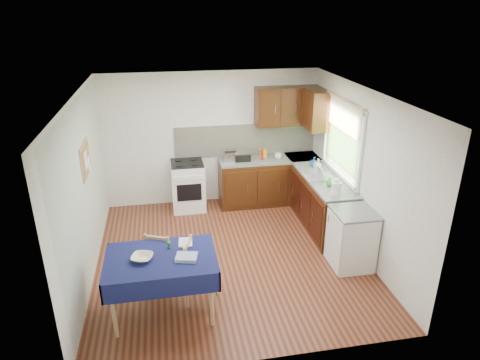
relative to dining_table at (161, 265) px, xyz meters
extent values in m
plane|color=#492113|center=(1.02, 1.11, -0.70)|extent=(4.20, 4.20, 0.00)
cube|color=white|center=(1.02, 1.11, 1.80)|extent=(4.00, 4.20, 0.02)
cube|color=silver|center=(1.02, 3.21, 0.55)|extent=(4.00, 0.02, 2.50)
cube|color=silver|center=(1.02, -0.99, 0.55)|extent=(4.00, 0.02, 2.50)
cube|color=silver|center=(-0.98, 1.11, 0.55)|extent=(0.02, 4.20, 2.50)
cube|color=silver|center=(3.02, 1.11, 0.55)|extent=(0.02, 4.20, 2.50)
cube|color=#321C08|center=(2.07, 2.91, -0.27)|extent=(1.90, 0.60, 0.86)
cube|color=#321C08|center=(2.72, 1.76, -0.27)|extent=(0.60, 1.70, 0.86)
cube|color=slate|center=(2.07, 2.91, 0.18)|extent=(1.90, 0.60, 0.04)
cube|color=slate|center=(2.72, 1.76, 0.18)|extent=(0.60, 1.70, 0.04)
cube|color=slate|center=(2.72, 2.91, 0.18)|extent=(0.60, 0.60, 0.04)
cube|color=beige|center=(1.67, 3.19, 0.50)|extent=(2.70, 0.02, 0.60)
cube|color=#321C08|center=(2.42, 3.03, 1.15)|extent=(1.20, 0.35, 0.70)
cube|color=#321C08|center=(2.84, 2.61, 1.15)|extent=(0.35, 0.50, 0.70)
cube|color=white|center=(0.52, 2.91, -0.25)|extent=(0.60, 0.60, 0.90)
cube|color=black|center=(0.52, 2.91, 0.21)|extent=(0.58, 0.58, 0.02)
cube|color=black|center=(0.52, 2.60, -0.25)|extent=(0.44, 0.01, 0.32)
cube|color=#315623|center=(3.00, 1.81, 0.80)|extent=(0.01, 1.40, 0.85)
cube|color=white|center=(2.99, 1.81, 1.45)|extent=(0.04, 1.48, 0.06)
cube|color=white|center=(2.99, 1.81, 0.25)|extent=(0.04, 1.48, 0.06)
cube|color=tan|center=(2.97, 1.81, 1.23)|extent=(0.02, 1.36, 0.44)
cube|color=white|center=(2.72, 0.56, -0.27)|extent=(0.55, 0.58, 0.85)
cube|color=slate|center=(2.72, 0.56, 0.17)|extent=(0.58, 0.60, 0.03)
cube|color=tan|center=(-0.96, 1.41, 0.90)|extent=(0.02, 0.62, 0.47)
cube|color=#90583C|center=(-0.94, 1.41, 0.90)|extent=(0.01, 0.56, 0.41)
cube|color=white|center=(-0.93, 1.33, 0.92)|extent=(0.00, 0.18, 0.24)
cube|color=white|center=(-0.93, 1.53, 0.80)|extent=(0.00, 0.15, 0.20)
cube|color=#101242|center=(0.00, 0.00, 0.09)|extent=(1.28, 0.86, 0.03)
cube|color=#101242|center=(0.00, -0.44, -0.02)|extent=(1.32, 0.02, 0.26)
cube|color=#101242|center=(0.00, 0.44, -0.02)|extent=(1.32, 0.02, 0.26)
cube|color=#101242|center=(-0.65, 0.00, -0.02)|extent=(0.02, 0.90, 0.26)
cube|color=#101242|center=(0.65, 0.00, -0.02)|extent=(0.02, 0.90, 0.26)
cylinder|color=tan|center=(-0.56, -0.35, -0.31)|extent=(0.05, 0.05, 0.77)
cylinder|color=tan|center=(0.56, -0.35, -0.31)|extent=(0.05, 0.05, 0.77)
cylinder|color=tan|center=(-0.56, 0.35, -0.31)|extent=(0.05, 0.05, 0.77)
cylinder|color=tan|center=(0.56, 0.35, -0.31)|extent=(0.05, 0.05, 0.77)
cube|color=tan|center=(0.02, 0.58, -0.29)|extent=(0.50, 0.50, 0.04)
cube|color=tan|center=(-0.05, 0.43, 0.03)|extent=(0.33, 0.16, 0.27)
cylinder|color=tan|center=(0.22, 0.66, -0.49)|extent=(0.03, 0.03, 0.41)
cylinder|color=tan|center=(-0.06, 0.78, -0.49)|extent=(0.03, 0.03, 0.41)
cylinder|color=tan|center=(0.10, 0.37, -0.49)|extent=(0.03, 0.03, 0.41)
cylinder|color=tan|center=(-0.19, 0.50, -0.49)|extent=(0.03, 0.03, 0.41)
cube|color=tan|center=(0.49, 0.13, -0.28)|extent=(0.49, 0.49, 0.04)
cube|color=tan|center=(0.33, 0.18, 0.05)|extent=(0.14, 0.34, 0.28)
cylinder|color=tan|center=(0.59, -0.07, -0.49)|extent=(0.03, 0.03, 0.42)
cylinder|color=tan|center=(0.69, 0.23, -0.49)|extent=(0.03, 0.03, 0.42)
cylinder|color=tan|center=(0.29, 0.03, -0.49)|extent=(0.03, 0.03, 0.42)
cylinder|color=tan|center=(0.39, 0.33, -0.49)|extent=(0.03, 0.03, 0.42)
cube|color=#BBBABF|center=(1.32, 2.89, 0.29)|extent=(0.25, 0.16, 0.17)
cube|color=black|center=(1.32, 2.89, 0.39)|extent=(0.21, 0.02, 0.02)
cube|color=black|center=(1.54, 2.89, 0.27)|extent=(0.28, 0.25, 0.13)
cube|color=#BBBABF|center=(1.54, 2.89, 0.35)|extent=(0.28, 0.25, 0.03)
cylinder|color=red|center=(1.91, 2.84, 0.30)|extent=(0.05, 0.05, 0.20)
cube|color=gold|center=(1.96, 2.98, 0.28)|extent=(0.14, 0.11, 0.16)
cube|color=#939297|center=(2.64, 1.81, 0.21)|extent=(0.47, 0.36, 0.02)
cylinder|color=white|center=(2.64, 1.81, 0.31)|extent=(0.06, 0.22, 0.22)
cylinder|color=white|center=(2.67, 1.15, 0.30)|extent=(0.15, 0.15, 0.19)
sphere|color=white|center=(2.67, 1.15, 0.41)|extent=(0.10, 0.10, 0.10)
imported|color=white|center=(2.22, 2.84, 0.25)|extent=(0.17, 0.17, 0.10)
imported|color=white|center=(2.65, 1.91, 0.35)|extent=(0.13, 0.13, 0.30)
imported|color=#1D4DAC|center=(2.73, 2.32, 0.29)|extent=(0.10, 0.10, 0.18)
imported|color=green|center=(2.68, 1.44, 0.28)|extent=(0.17, 0.17, 0.15)
imported|color=beige|center=(-0.21, -0.02, 0.14)|extent=(0.31, 0.31, 0.06)
imported|color=white|center=(0.23, 0.28, 0.11)|extent=(0.19, 0.24, 0.02)
cylinder|color=#238131|center=(0.11, 0.20, 0.15)|extent=(0.04, 0.04, 0.08)
cube|color=#294899|center=(0.30, -0.09, 0.13)|extent=(0.29, 0.25, 0.04)
camera|label=1|loc=(0.14, -4.45, 2.92)|focal=32.00mm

